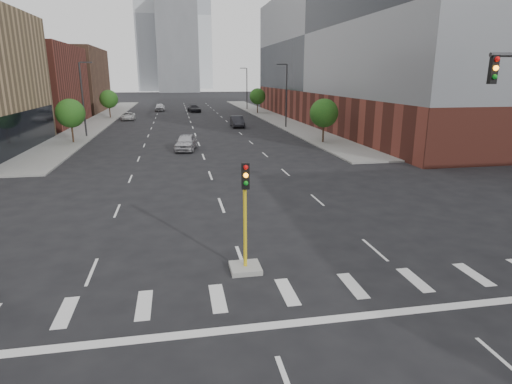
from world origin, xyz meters
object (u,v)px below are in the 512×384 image
object	(u,v)px
car_far_left	(128,116)
car_near_left	(186,142)
car_mid_right	(237,122)
car_distant	(160,107)
median_traffic_signal	(245,248)
car_deep_right	(194,109)

from	to	relation	value
car_far_left	car_near_left	bearing A→B (deg)	-76.51
car_mid_right	car_far_left	xyz separation A→B (m)	(-17.09, 13.87, -0.16)
car_near_left	car_distant	xyz separation A→B (m)	(-4.13, 52.03, 0.00)
car_near_left	car_mid_right	size ratio (longest dim) A/B	0.98
median_traffic_signal	car_near_left	distance (m)	29.12
car_near_left	car_mid_right	bearing A→B (deg)	76.97
median_traffic_signal	car_mid_right	xyz separation A→B (m)	(6.59, 48.39, -0.15)
car_far_left	car_mid_right	bearing A→B (deg)	-40.74
car_far_left	car_distant	size ratio (longest dim) A/B	0.98
car_deep_right	car_mid_right	bearing A→B (deg)	-89.67
car_near_left	car_far_left	size ratio (longest dim) A/B	1.02
car_near_left	car_deep_right	xyz separation A→B (m)	(3.00, 47.47, -0.08)
median_traffic_signal	car_deep_right	size ratio (longest dim) A/B	0.86
car_mid_right	car_distant	size ratio (longest dim) A/B	1.02
car_deep_right	car_distant	xyz separation A→B (m)	(-7.13, 4.57, 0.08)
car_mid_right	car_distant	world-z (taller)	car_distant
car_mid_right	car_deep_right	xyz separation A→B (m)	(-5.09, 28.16, -0.08)
car_mid_right	car_deep_right	world-z (taller)	car_mid_right
car_near_left	car_deep_right	world-z (taller)	car_near_left
median_traffic_signal	car_mid_right	size ratio (longest dim) A/B	0.88
median_traffic_signal	car_deep_right	xyz separation A→B (m)	(1.50, 76.55, -0.23)
car_deep_right	car_distant	distance (m)	8.47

